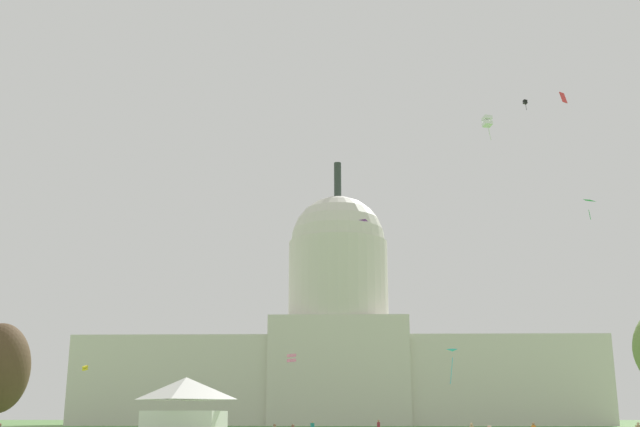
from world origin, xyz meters
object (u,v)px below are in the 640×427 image
kite_green_mid (586,204)px  kite_white_mid (487,121)px  kite_violet_high (366,221)px  kite_cyan_low (452,358)px  event_tent (185,407)px  capitol_building (339,350)px  kite_yellow_low (85,368)px  kite_red_high (563,98)px  kite_black_high (525,102)px  kite_pink_low (291,358)px

kite_green_mid → kite_white_mid: bearing=28.4°
kite_violet_high → kite_white_mid: bearing=-114.2°
kite_green_mid → kite_cyan_low: bearing=-27.2°
event_tent → capitol_building: bearing=88.2°
kite_yellow_low → kite_green_mid: 82.30m
kite_cyan_low → kite_white_mid: 35.68m
kite_red_high → kite_white_mid: (-10.60, -9.93, -6.66)m
event_tent → kite_yellow_low: (-27.31, 53.09, 6.84)m
kite_black_high → kite_pink_low: size_ratio=1.85×
event_tent → kite_white_mid: kite_white_mid is taller
kite_red_high → kite_green_mid: size_ratio=0.58×
capitol_building → kite_black_high: capitol_building is taller
kite_yellow_low → kite_violet_high: bearing=35.4°
kite_violet_high → kite_green_mid: size_ratio=0.68×
kite_pink_low → kite_violet_high: bearing=-58.1°
kite_violet_high → kite_black_high: size_ratio=0.88×
kite_cyan_low → kite_pink_low: 23.98m
kite_yellow_low → kite_white_mid: kite_white_mid is taller
kite_red_high → kite_yellow_low: bearing=160.6°
kite_yellow_low → kite_cyan_low: 62.90m
kite_violet_high → kite_yellow_low: size_ratio=1.74×
kite_violet_high → kite_black_high: kite_black_high is taller
kite_yellow_low → kite_red_high: size_ratio=0.67×
kite_violet_high → kite_pink_low: (-9.98, -46.51, -27.23)m
kite_violet_high → kite_black_high: 36.35m
capitol_building → kite_pink_low: capitol_building is taller
kite_violet_high → kite_cyan_low: bearing=-106.8°
event_tent → kite_pink_low: 15.46m
event_tent → kite_white_mid: size_ratio=3.11×
capitol_building → kite_cyan_low: size_ratio=30.84×
kite_black_high → kite_green_mid: 40.88m
kite_violet_high → kite_black_high: (29.16, -1.67, 21.63)m
kite_pink_low → event_tent: bearing=94.0°
kite_violet_high → kite_cyan_low: kite_violet_high is taller
event_tent → kite_cyan_low: bearing=46.3°
capitol_building → event_tent: size_ratio=15.59×
capitol_building → kite_yellow_low: capitol_building is taller
kite_white_mid → event_tent: bearing=155.2°
kite_white_mid → kite_green_mid: (18.63, 30.08, -0.09)m
kite_red_high → kite_white_mid: bearing=-120.9°
kite_black_high → kite_white_mid: (-19.38, -60.31, -27.42)m
kite_black_high → kite_white_mid: 69.03m
kite_black_high → kite_red_high: (-8.78, -50.39, -20.76)m
kite_violet_high → kite_black_high: bearing=-36.4°
kite_yellow_low → event_tent: bearing=-33.0°
capitol_building → kite_green_mid: size_ratio=48.34×
event_tent → kite_violet_high: size_ratio=4.55×
kite_red_high → kite_green_mid: (8.03, 20.16, -6.75)m
kite_black_high → event_tent: bearing=-51.6°
kite_violet_high → kite_pink_low: kite_violet_high is taller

